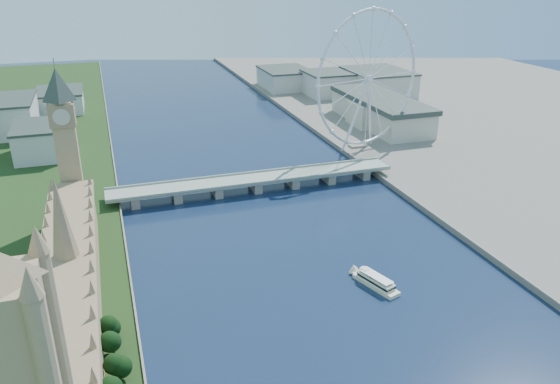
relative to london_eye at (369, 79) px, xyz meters
name	(u,v)px	position (x,y,z in m)	size (l,w,h in m)	color
parliament_range	(71,283)	(-247.98, -185.08, -49.04)	(24.00, 200.00, 70.00)	tan
big_ben	(64,127)	(-247.98, -77.08, -0.95)	(20.02, 20.02, 110.00)	tan
westminster_bridge	(255,182)	(-119.98, -55.08, -60.89)	(220.00, 22.00, 9.50)	gray
london_eye	(369,79)	(0.00, 0.00, 0.00)	(113.60, 39.12, 124.30)	silver
county_hall	(379,127)	(55.02, 74.92, -67.52)	(54.00, 144.00, 35.00)	beige
city_skyline	(227,94)	(-80.75, 205.00, -50.56)	(505.00, 280.00, 32.00)	beige
tour_boat_near	(376,286)	(-95.93, -207.44, -67.52)	(8.00, 31.21, 6.91)	beige
tour_boat_far	(374,284)	(-95.87, -205.02, -67.52)	(7.50, 29.39, 6.49)	silver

